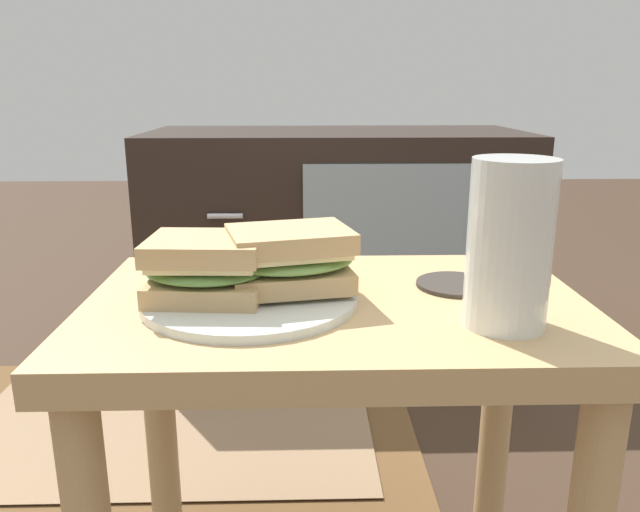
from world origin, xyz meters
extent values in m
cube|color=tan|center=(0.00, 0.00, 0.44)|extent=(0.56, 0.36, 0.04)
cylinder|color=tan|center=(-0.25, 0.14, 0.21)|extent=(0.04, 0.04, 0.43)
cylinder|color=tan|center=(0.25, 0.14, 0.21)|extent=(0.04, 0.04, 0.43)
cube|color=black|center=(0.05, 0.95, 0.29)|extent=(0.96, 0.44, 0.58)
cube|color=#8C9EA8|center=(0.17, 0.72, 0.30)|extent=(0.41, 0.01, 0.44)
cylinder|color=silver|center=(-0.21, 0.72, 0.41)|extent=(0.08, 0.01, 0.01)
cylinder|color=silver|center=(-0.21, 0.72, 0.19)|extent=(0.08, 0.01, 0.01)
cube|color=brown|center=(-0.32, 0.50, 0.00)|extent=(1.02, 0.60, 0.01)
cube|color=#937556|center=(-0.32, 0.50, 0.01)|extent=(0.83, 0.49, 0.00)
cylinder|color=silver|center=(-0.10, -0.01, 0.47)|extent=(0.24, 0.24, 0.01)
cube|color=tan|center=(-0.14, -0.02, 0.48)|extent=(0.13, 0.11, 0.02)
ellipsoid|color=#608C42|center=(-0.14, -0.02, 0.50)|extent=(0.14, 0.11, 0.02)
cube|color=beige|center=(-0.14, -0.02, 0.51)|extent=(0.11, 0.09, 0.01)
cube|color=tan|center=(-0.14, -0.02, 0.53)|extent=(0.12, 0.10, 0.02)
cube|color=tan|center=(-0.05, 0.00, 0.49)|extent=(0.15, 0.12, 0.02)
ellipsoid|color=#729E4C|center=(-0.05, 0.00, 0.50)|extent=(0.16, 0.13, 0.02)
cube|color=beige|center=(-0.05, 0.00, 0.52)|extent=(0.14, 0.12, 0.01)
cube|color=tan|center=(-0.05, 0.00, 0.53)|extent=(0.15, 0.13, 0.02)
cylinder|color=silver|center=(0.16, -0.08, 0.54)|extent=(0.08, 0.08, 0.17)
cylinder|color=#B26014|center=(0.16, -0.08, 0.53)|extent=(0.07, 0.07, 0.14)
cylinder|color=white|center=(0.16, -0.08, 0.61)|extent=(0.07, 0.07, 0.01)
cylinder|color=#332D28|center=(0.14, 0.04, 0.46)|extent=(0.09, 0.09, 0.01)
camera|label=1|loc=(-0.04, -0.65, 0.69)|focal=34.37mm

